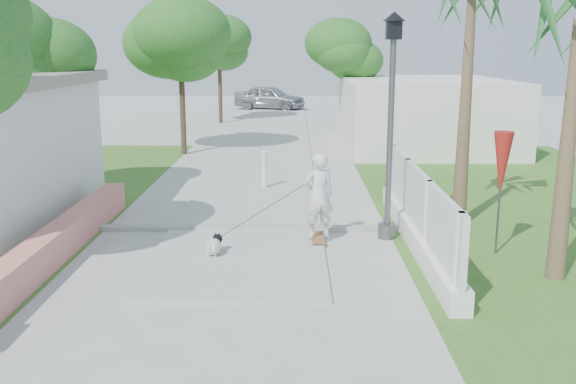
{
  "coord_description": "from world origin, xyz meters",
  "views": [
    {
      "loc": [
        1.03,
        -7.01,
        3.77
      ],
      "look_at": [
        0.9,
        4.84,
        1.1
      ],
      "focal_mm": 40.0,
      "sensor_mm": 36.0,
      "label": 1
    }
  ],
  "objects_px": {
    "patio_umbrella": "(502,165)",
    "street_lamp": "(391,118)",
    "parked_car": "(270,98)",
    "dog": "(214,245)",
    "bollard": "(264,169)",
    "skateboarder": "(276,207)"
  },
  "relations": [
    {
      "from": "patio_umbrella",
      "to": "street_lamp",
      "type": "bearing_deg",
      "value": 152.24
    },
    {
      "from": "bollard",
      "to": "parked_car",
      "type": "relative_size",
      "value": 0.25
    },
    {
      "from": "patio_umbrella",
      "to": "dog",
      "type": "distance_m",
      "value": 5.45
    },
    {
      "from": "parked_car",
      "to": "dog",
      "type": "bearing_deg",
      "value": -159.6
    },
    {
      "from": "dog",
      "to": "skateboarder",
      "type": "bearing_deg",
      "value": 44.73
    },
    {
      "from": "skateboarder",
      "to": "dog",
      "type": "bearing_deg",
      "value": 14.88
    },
    {
      "from": "patio_umbrella",
      "to": "bollard",
      "type": "bearing_deg",
      "value": 129.91
    },
    {
      "from": "patio_umbrella",
      "to": "dog",
      "type": "relative_size",
      "value": 3.79
    },
    {
      "from": "street_lamp",
      "to": "bollard",
      "type": "height_order",
      "value": "street_lamp"
    },
    {
      "from": "bollard",
      "to": "dog",
      "type": "xyz_separation_m",
      "value": [
        -0.64,
        -5.78,
        -0.35
      ]
    },
    {
      "from": "street_lamp",
      "to": "bollard",
      "type": "bearing_deg",
      "value": 120.96
    },
    {
      "from": "patio_umbrella",
      "to": "parked_car",
      "type": "height_order",
      "value": "patio_umbrella"
    },
    {
      "from": "street_lamp",
      "to": "bollard",
      "type": "distance_m",
      "value": 5.56
    },
    {
      "from": "street_lamp",
      "to": "bollard",
      "type": "relative_size",
      "value": 4.07
    },
    {
      "from": "bollard",
      "to": "skateboarder",
      "type": "xyz_separation_m",
      "value": [
        0.47,
        -5.07,
        0.21
      ]
    },
    {
      "from": "patio_umbrella",
      "to": "parked_car",
      "type": "bearing_deg",
      "value": 100.54
    },
    {
      "from": "bollard",
      "to": "dog",
      "type": "bearing_deg",
      "value": -96.37
    },
    {
      "from": "bollard",
      "to": "parked_car",
      "type": "distance_m",
      "value": 23.22
    },
    {
      "from": "street_lamp",
      "to": "patio_umbrella",
      "type": "xyz_separation_m",
      "value": [
        1.9,
        -1.0,
        -0.74
      ]
    },
    {
      "from": "patio_umbrella",
      "to": "dog",
      "type": "bearing_deg",
      "value": -176.99
    },
    {
      "from": "bollard",
      "to": "skateboarder",
      "type": "relative_size",
      "value": 0.47
    },
    {
      "from": "patio_umbrella",
      "to": "dog",
      "type": "height_order",
      "value": "patio_umbrella"
    }
  ]
}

